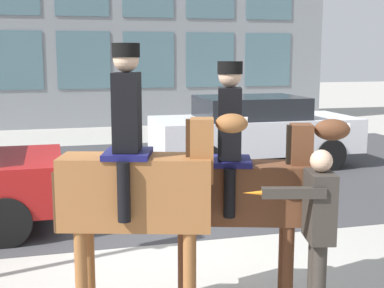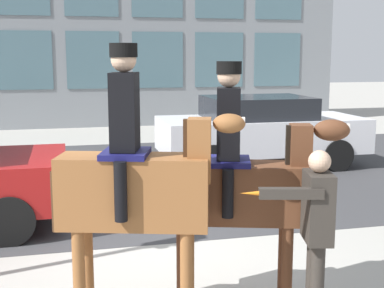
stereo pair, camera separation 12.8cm
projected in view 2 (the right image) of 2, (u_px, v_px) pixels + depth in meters
The scene contains 6 objects.
ground_plane at pixel (157, 259), 6.74m from camera, with size 80.00×80.00×0.00m, color #9E9B93.
road_surface at pixel (118, 177), 11.30m from camera, with size 18.25×8.50×0.01m.
mounted_horse_lead at pixel (137, 185), 4.72m from camera, with size 1.68×0.80×2.64m.
mounted_horse_companion at pixel (239, 184), 5.22m from camera, with size 1.82×0.84×2.48m.
pedestrian_bystander at pixel (316, 228), 4.77m from camera, with size 0.89×0.44×1.72m.
street_car_far_lane at pixel (260, 130), 12.29m from camera, with size 4.64×2.08×1.61m.
Camera 2 is at (-1.07, -6.34, 2.54)m, focal length 50.00 mm.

